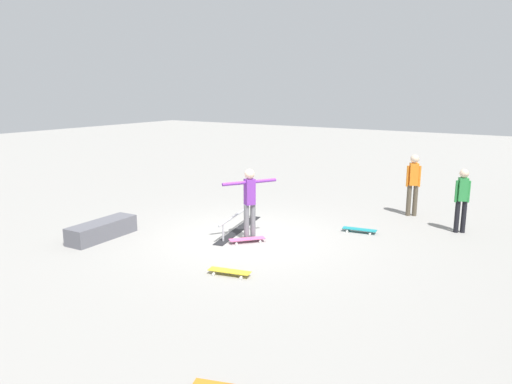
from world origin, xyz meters
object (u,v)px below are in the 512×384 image
(grind_rail, at_px, (239,222))
(skater_main, at_px, (250,199))
(skate_ledge, at_px, (102,230))
(loose_skateboard_yellow, at_px, (229,271))
(skateboard_main, at_px, (247,239))
(loose_skateboard_teal, at_px, (359,230))
(bystander_green_shirt, at_px, (462,197))
(bystander_orange_shirt, at_px, (413,182))

(grind_rail, xyz_separation_m, skater_main, (0.48, 0.65, 0.75))
(skate_ledge, relative_size, loose_skateboard_yellow, 2.05)
(skater_main, xyz_separation_m, skateboard_main, (0.22, 0.07, -0.87))
(grind_rail, xyz_separation_m, loose_skateboard_teal, (-1.39, 2.54, -0.12))
(grind_rail, relative_size, loose_skateboard_teal, 3.10)
(grind_rail, bearing_deg, loose_skateboard_yellow, 17.95)
(loose_skateboard_teal, bearing_deg, skater_main, 35.06)
(loose_skateboard_yellow, bearing_deg, skater_main, 100.63)
(grind_rail, bearing_deg, bystander_green_shirt, 107.04)
(grind_rail, bearing_deg, loose_skateboard_teal, 104.89)
(skate_ledge, bearing_deg, loose_skateboard_teal, 127.39)
(bystander_orange_shirt, height_order, loose_skateboard_teal, bystander_orange_shirt)
(skater_main, height_order, bystander_orange_shirt, bystander_orange_shirt)
(grind_rail, xyz_separation_m, bystander_green_shirt, (-2.70, 4.53, 0.67))
(skater_main, xyz_separation_m, loose_skateboard_yellow, (2.00, 0.89, -0.87))
(bystander_orange_shirt, relative_size, loose_skateboard_teal, 2.02)
(loose_skateboard_teal, bearing_deg, grind_rail, 19.07)
(skateboard_main, bearing_deg, bystander_orange_shirt, -168.00)
(skate_ledge, distance_m, loose_skateboard_yellow, 3.78)
(grind_rail, distance_m, loose_skateboard_yellow, 2.92)
(loose_skateboard_teal, bearing_deg, bystander_orange_shirt, -114.03)
(grind_rail, bearing_deg, skate_ledge, -58.46)
(bystander_green_shirt, bearing_deg, skate_ledge, 9.20)
(skate_ledge, height_order, skater_main, skater_main)
(skater_main, height_order, bystander_green_shirt, skater_main)
(grind_rail, height_order, skateboard_main, grind_rail)
(skateboard_main, relative_size, bystander_green_shirt, 0.48)
(grind_rail, relative_size, bystander_orange_shirt, 1.54)
(skate_ledge, height_order, skateboard_main, skate_ledge)
(skateboard_main, relative_size, loose_skateboard_yellow, 0.89)
(skate_ledge, xyz_separation_m, skateboard_main, (-1.56, 2.95, -0.12))
(skater_main, bearing_deg, skate_ledge, 152.45)
(skateboard_main, xyz_separation_m, bystander_orange_shirt, (-4.35, 2.40, 0.86))
(bystander_orange_shirt, bearing_deg, skate_ledge, -158.60)
(skater_main, bearing_deg, bystander_green_shirt, -19.86)
(skater_main, bearing_deg, grind_rail, 83.93)
(skate_ledge, distance_m, skateboard_main, 3.34)
(skate_ledge, xyz_separation_m, skater_main, (-1.78, 2.88, 0.74))
(bystander_green_shirt, relative_size, loose_skateboard_teal, 1.86)
(bystander_orange_shirt, bearing_deg, bystander_green_shirt, -60.43)
(bystander_orange_shirt, distance_m, loose_skateboard_teal, 2.49)
(loose_skateboard_teal, relative_size, loose_skateboard_yellow, 1.00)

